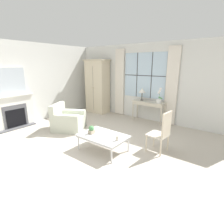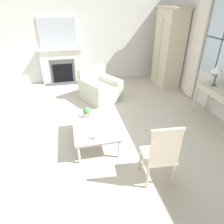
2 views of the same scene
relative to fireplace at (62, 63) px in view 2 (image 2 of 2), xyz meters
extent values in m
plane|color=#BCB2A3|center=(2.91, 0.50, -0.65)|extent=(14.00, 14.00, 0.00)
cube|color=#2D2D33|center=(2.61, 3.49, 1.00)|extent=(0.02, 0.02, 1.63)
cube|color=silver|center=(1.84, 3.45, 0.68)|extent=(0.40, 0.06, 2.62)
cube|color=silver|center=(-0.12, 1.10, 0.75)|extent=(0.06, 7.20, 2.80)
cube|color=#515156|center=(0.08, 0.00, -0.63)|extent=(0.34, 1.15, 0.04)
cube|color=silver|center=(0.00, 0.00, -0.13)|extent=(0.18, 1.28, 1.06)
cube|color=silver|center=(0.03, 0.00, 0.42)|extent=(0.24, 1.36, 0.04)
cube|color=black|center=(0.10, 0.00, -0.30)|extent=(0.02, 0.61, 0.58)
cube|color=#515156|center=(0.09, 0.00, -0.24)|extent=(0.01, 0.77, 0.74)
cube|color=silver|center=(-0.07, 0.00, 0.88)|extent=(0.04, 1.13, 0.92)
cube|color=silver|center=(-0.05, 0.00, 0.88)|extent=(0.01, 1.05, 0.84)
cube|color=beige|center=(0.86, 3.18, 0.44)|extent=(0.97, 0.54, 2.19)
cube|color=#BCAE92|center=(0.86, 3.18, 1.57)|extent=(1.05, 0.60, 0.06)
cube|color=gray|center=(0.86, 2.91, 0.40)|extent=(0.01, 0.01, 1.84)
sphere|color=#997F4C|center=(0.81, 2.90, 0.44)|extent=(0.03, 0.03, 0.03)
sphere|color=#997F4C|center=(0.91, 2.90, 0.44)|extent=(0.03, 0.03, 0.03)
cube|color=beige|center=(3.28, 3.23, 0.10)|extent=(1.18, 0.41, 0.03)
cube|color=beige|center=(3.28, 3.23, 0.04)|extent=(1.13, 0.40, 0.10)
cylinder|color=beige|center=(2.73, 3.07, -0.28)|extent=(0.04, 0.04, 0.74)
cylinder|color=beige|center=(2.73, 3.40, -0.28)|extent=(0.04, 0.04, 0.74)
cylinder|color=#4C4742|center=(2.99, 3.24, 0.13)|extent=(0.11, 0.11, 0.02)
cylinder|color=#4C4742|center=(2.99, 3.24, 0.28)|extent=(0.04, 0.04, 0.27)
cone|color=white|center=(2.99, 3.24, 0.49)|extent=(0.26, 0.26, 0.16)
cube|color=beige|center=(1.59, 0.97, -0.43)|extent=(1.19, 1.16, 0.45)
cube|color=beige|center=(1.27, 0.79, -0.01)|extent=(0.53, 0.80, 0.40)
cube|color=beige|center=(1.44, 1.25, -0.36)|extent=(0.89, 0.61, 0.59)
cube|color=beige|center=(1.74, 0.70, -0.36)|extent=(0.89, 0.61, 0.59)
cube|color=beige|center=(4.46, 1.33, -0.23)|extent=(0.47, 0.47, 0.03)
cube|color=beige|center=(4.66, 1.32, 0.06)|extent=(0.07, 0.41, 0.54)
cube|color=beige|center=(4.66, 1.32, 0.35)|extent=(0.07, 0.43, 0.05)
cylinder|color=beige|center=(4.26, 1.16, -0.45)|extent=(0.04, 0.04, 0.41)
cylinder|color=beige|center=(4.29, 1.54, -0.45)|extent=(0.04, 0.04, 0.41)
cylinder|color=beige|center=(4.64, 1.13, -0.45)|extent=(0.04, 0.04, 0.41)
cylinder|color=beige|center=(4.67, 1.51, -0.45)|extent=(0.04, 0.04, 0.41)
cube|color=silver|center=(3.40, 0.55, -0.26)|extent=(1.14, 0.77, 0.03)
cube|color=beige|center=(3.40, 0.55, -0.29)|extent=(1.12, 0.76, 0.04)
cylinder|color=silver|center=(2.88, 0.22, -0.46)|extent=(0.04, 0.04, 0.38)
cylinder|color=silver|center=(3.92, 0.22, -0.46)|extent=(0.04, 0.04, 0.38)
cylinder|color=silver|center=(2.88, 0.89, -0.46)|extent=(0.04, 0.04, 0.38)
cylinder|color=silver|center=(3.92, 0.89, -0.46)|extent=(0.04, 0.04, 0.38)
cube|color=tan|center=(3.11, 0.45, -0.20)|extent=(0.13, 0.13, 0.09)
sphere|color=#47844C|center=(3.11, 0.45, -0.11)|extent=(0.13, 0.13, 0.13)
cylinder|color=silver|center=(3.85, 0.50, -0.24)|extent=(0.10, 0.10, 0.01)
cylinder|color=beige|center=(3.85, 0.50, -0.19)|extent=(0.07, 0.07, 0.10)
cylinder|color=black|center=(3.85, 0.50, -0.13)|extent=(0.00, 0.00, 0.01)
camera|label=1|loc=(5.97, -2.43, 1.42)|focal=28.00mm
camera|label=2|loc=(6.49, 0.21, 1.74)|focal=32.00mm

